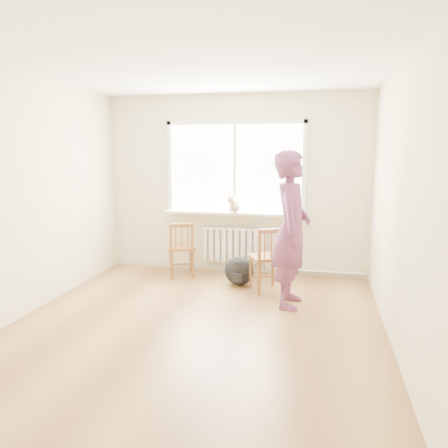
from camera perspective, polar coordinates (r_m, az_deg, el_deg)
The scene contains 13 objects.
floor at distance 4.85m, azimuth -3.81°, elevation -13.20°, with size 4.50×4.50×0.00m, color olive.
ceiling at distance 4.54m, azimuth -4.22°, elevation 20.04°, with size 4.50×4.50×0.00m, color white.
back_wall at distance 6.67m, azimuth 1.50°, elevation 5.14°, with size 4.00×0.01×2.70m, color beige.
window at distance 6.63m, azimuth 1.47°, elevation 7.81°, with size 2.12×0.05×1.42m.
windowsill at distance 6.61m, azimuth 1.30°, elevation 1.43°, with size 2.15×0.22×0.04m, color white.
radiator at distance 6.72m, azimuth 1.31°, elevation -2.69°, with size 1.00×0.12×0.55m.
heating_pipe at distance 6.72m, azimuth 11.93°, elevation -6.07°, with size 0.04×0.04×1.40m, color silver.
baseboard at distance 6.89m, azimuth 1.42°, elevation -5.80°, with size 4.00×0.03×0.08m, color beige.
chair_left at distance 6.52m, azimuth -5.58°, elevation -3.32°, with size 0.52×0.51×0.83m.
chair_right at distance 5.84m, azimuth 5.74°, elevation -4.61°, with size 0.58×0.57×0.88m.
person at distance 5.27m, azimuth 8.78°, elevation -0.75°, with size 0.68×0.45×1.87m, color #B83D57.
cat at distance 6.50m, azimuth 1.41°, elevation 2.50°, with size 0.26×0.42×0.29m.
backpack at distance 6.15m, azimuth 1.98°, elevation -6.12°, with size 0.41×0.31×0.41m, color black.
Camera 1 is at (1.27, -4.28, 1.89)m, focal length 35.00 mm.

